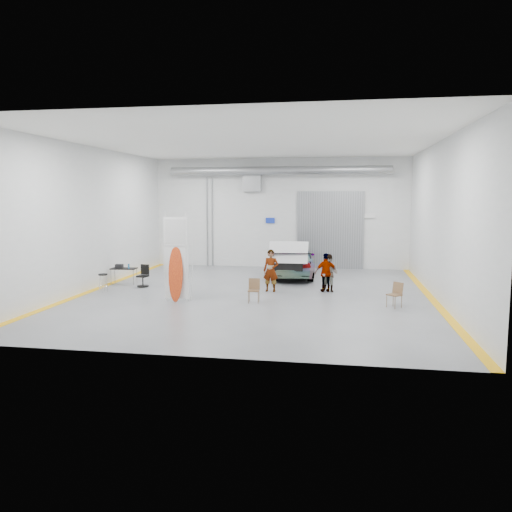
% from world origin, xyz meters
% --- Properties ---
extents(ground, '(16.00, 16.00, 0.00)m').
position_xyz_m(ground, '(0.00, 0.00, 0.00)').
color(ground, slate).
rests_on(ground, ground).
extents(room_shell, '(14.02, 16.18, 6.01)m').
position_xyz_m(room_shell, '(0.24, 2.22, 4.08)').
color(room_shell, silver).
rests_on(room_shell, ground).
extents(sedan_car, '(2.44, 5.28, 1.49)m').
position_xyz_m(sedan_car, '(1.09, 4.90, 0.75)').
color(sedan_car, white).
rests_on(sedan_car, ground).
extents(person_a, '(0.68, 0.48, 1.75)m').
position_xyz_m(person_a, '(0.54, 0.74, 0.88)').
color(person_a, '#865D49').
rests_on(person_a, ground).
extents(person_b, '(0.94, 0.84, 1.57)m').
position_xyz_m(person_b, '(2.91, 1.04, 0.79)').
color(person_b, '#45657F').
rests_on(person_b, ground).
extents(person_c, '(1.00, 0.63, 1.60)m').
position_xyz_m(person_c, '(2.79, 1.03, 0.80)').
color(person_c, brown).
rests_on(person_c, ground).
extents(surfboard_display, '(0.95, 0.28, 3.36)m').
position_xyz_m(surfboard_display, '(-2.66, -1.85, 1.36)').
color(surfboard_display, white).
rests_on(surfboard_display, ground).
extents(folding_chair_near, '(0.45, 0.46, 0.88)m').
position_xyz_m(folding_chair_near, '(0.22, -1.54, 0.27)').
color(folding_chair_near, brown).
rests_on(folding_chair_near, ground).
extents(folding_chair_far, '(0.59, 0.66, 0.89)m').
position_xyz_m(folding_chair_far, '(5.26, -1.53, 0.28)').
color(folding_chair_far, brown).
rests_on(folding_chair_far, ground).
extents(shop_stool, '(0.39, 0.39, 0.76)m').
position_xyz_m(shop_stool, '(-6.25, -0.53, 0.38)').
color(shop_stool, black).
rests_on(shop_stool, ground).
extents(work_table, '(1.16, 0.64, 0.92)m').
position_xyz_m(work_table, '(-6.30, 1.46, 0.71)').
color(work_table, gray).
rests_on(work_table, ground).
extents(office_chair, '(0.50, 0.51, 0.95)m').
position_xyz_m(office_chair, '(-5.10, 0.92, 0.42)').
color(office_chair, black).
rests_on(office_chair, ground).
extents(trunk_lid, '(1.74, 1.06, 0.04)m').
position_xyz_m(trunk_lid, '(1.09, 2.58, 1.51)').
color(trunk_lid, silver).
rests_on(trunk_lid, sedan_car).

